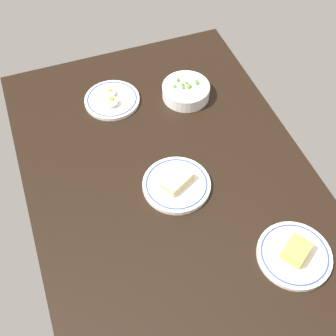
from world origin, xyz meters
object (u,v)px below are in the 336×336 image
(plate_eggs, at_px, (112,99))
(plate_sandwich, at_px, (177,184))
(bowl_peas, at_px, (186,91))
(plate_cheese, at_px, (295,254))

(plate_eggs, bearing_deg, plate_sandwich, -168.64)
(bowl_peas, bearing_deg, plate_cheese, -175.94)
(plate_eggs, bearing_deg, plate_cheese, -157.95)
(plate_eggs, height_order, plate_cheese, plate_cheese)
(plate_sandwich, relative_size, plate_eggs, 1.07)
(plate_sandwich, bearing_deg, bowl_peas, -25.49)
(plate_sandwich, bearing_deg, plate_cheese, -146.32)
(plate_sandwich, relative_size, plate_cheese, 1.01)
(bowl_peas, distance_m, plate_eggs, 0.27)
(bowl_peas, relative_size, plate_cheese, 0.82)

